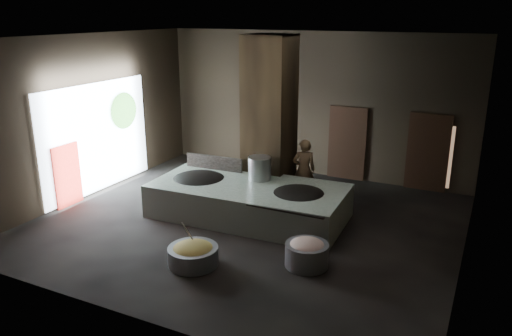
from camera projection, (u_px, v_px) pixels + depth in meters
The scene contains 28 objects.
floor at pixel (248, 224), 12.53m from camera, with size 10.00×9.00×0.10m, color black.
ceiling at pixel (247, 35), 11.15m from camera, with size 10.00×9.00×0.10m, color black.
back_wall at pixel (313, 104), 15.74m from camera, with size 10.00×0.10×4.50m, color black.
front_wall at pixel (117, 196), 7.95m from camera, with size 10.00×0.10×4.50m, color black.
left_wall at pixel (87, 116), 13.97m from camera, with size 0.10×9.00×4.50m, color black.
right_wall at pixel (478, 162), 9.72m from camera, with size 0.10×9.00×4.50m, color black.
pillar at pixel (269, 119), 13.59m from camera, with size 1.20×1.20×4.50m, color black.
hearth_platform at pixel (248, 201), 12.77m from camera, with size 4.90×2.34×0.85m, color beige.
platform_cap at pixel (248, 186), 12.65m from camera, with size 4.79×2.30×0.03m, color black.
wok_left at pixel (199, 181), 13.24m from camera, with size 1.54×1.54×0.43m, color black.
wok_left_rim at pixel (199, 179), 13.22m from camera, with size 1.58×1.58×0.05m, color black.
wok_right at pixel (299, 196), 12.15m from camera, with size 1.44×1.44×0.40m, color black.
wok_right_rim at pixel (299, 194), 12.12m from camera, with size 1.47×1.47×0.05m, color black.
stock_pot at pixel (260, 169), 13.01m from camera, with size 0.60×0.60×0.64m, color #94989B.
splash_guard at pixel (214, 163), 13.84m from camera, with size 1.70×0.06×0.43m, color black.
cook at pixel (304, 170), 13.76m from camera, with size 0.64×0.41×1.75m, color olive.
veg_basin at pixel (193, 256), 10.39m from camera, with size 1.05×1.05×0.39m, color gray.
veg_fill at pixel (193, 249), 10.34m from camera, with size 0.86×0.86×0.27m, color #859B4B.
ladle at pixel (191, 236), 10.47m from camera, with size 0.03×0.03×0.83m, color #94989B.
meat_basin at pixel (307, 255), 10.31m from camera, with size 0.90×0.90×0.50m, color gray.
meat_fill at pixel (307, 246), 10.25m from camera, with size 0.75×0.75×0.29m, color tan.
doorway_near at pixel (347, 145), 15.49m from camera, with size 1.18×0.08×2.38m, color black.
doorway_near_glow at pixel (357, 146), 15.50m from camera, with size 0.85×0.04×2.01m, color #8C6647.
doorway_far at pixel (428, 154), 14.48m from camera, with size 1.18×0.08×2.38m, color black.
doorway_far_glow at pixel (438, 156), 14.43m from camera, with size 0.78×0.04×1.85m, color #8C6647.
left_opening at pixel (97, 138), 14.29m from camera, with size 0.04×4.20×3.10m, color white.
pavilion_sliver at pixel (67, 176), 13.37m from camera, with size 0.05×0.90×1.70m, color maroon.
tree_silhouette at pixel (124, 111), 15.01m from camera, with size 0.28×1.10×1.10m, color #194714.
Camera 1 is at (5.27, -10.26, 5.07)m, focal length 35.00 mm.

